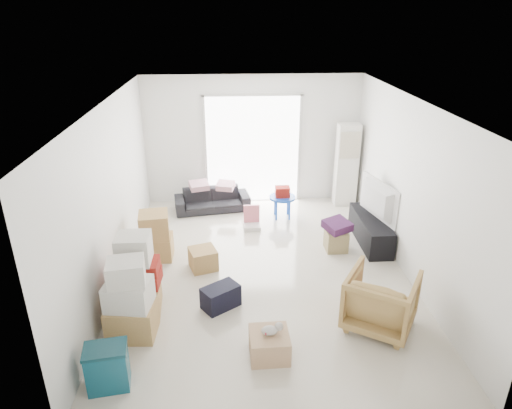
{
  "coord_description": "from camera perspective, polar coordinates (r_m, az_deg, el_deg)",
  "views": [
    {
      "loc": [
        -0.51,
        -6.31,
        3.9
      ],
      "look_at": [
        -0.1,
        0.2,
        1.09
      ],
      "focal_mm": 32.0,
      "sensor_mm": 36.0,
      "label": 1
    }
  ],
  "objects": [
    {
      "name": "sliding_door",
      "position": [
        9.67,
        -0.41,
        7.4
      ],
      "size": [
        2.1,
        0.04,
        2.33
      ],
      "color": "white",
      "rests_on": "room_shell"
    },
    {
      "name": "plush_bunny",
      "position": [
        5.64,
        2.01,
        -15.35
      ],
      "size": [
        0.27,
        0.15,
        0.13
      ],
      "rotation": [
        0.0,
        0.0,
        0.18
      ],
      "color": "#B2ADA8",
      "rests_on": "wood_crate"
    },
    {
      "name": "wood_crate",
      "position": [
        5.77,
        1.67,
        -17.11
      ],
      "size": [
        0.48,
        0.48,
        0.31
      ],
      "primitive_type": "cube",
      "rotation": [
        0.0,
        0.0,
        0.02
      ],
      "color": "tan",
      "rests_on": "room_shell"
    },
    {
      "name": "room_shell",
      "position": [
        6.82,
        0.98,
        1.4
      ],
      "size": [
        4.98,
        6.48,
        3.18
      ],
      "color": "beige",
      "rests_on": "ground"
    },
    {
      "name": "pillow_right",
      "position": [
        9.38,
        -3.85,
        3.08
      ],
      "size": [
        0.41,
        0.36,
        0.12
      ],
      "primitive_type": "cube",
      "rotation": [
        0.0,
        0.0,
        -0.28
      ],
      "color": "#C5909C",
      "rests_on": "sofa"
    },
    {
      "name": "box_stack_b",
      "position": [
        6.51,
        -14.62,
        -8.93
      ],
      "size": [
        0.64,
        0.61,
        1.16
      ],
      "rotation": [
        0.0,
        0.0,
        0.02
      ],
      "color": "tan",
      "rests_on": "room_shell"
    },
    {
      "name": "storage_bins",
      "position": [
        5.57,
        -18.07,
        -18.76
      ],
      "size": [
        0.5,
        0.39,
        0.54
      ],
      "rotation": [
        0.0,
        0.0,
        0.15
      ],
      "color": "#10495C",
      "rests_on": "room_shell"
    },
    {
      "name": "kids_table",
      "position": [
        9.08,
        3.32,
        1.1
      ],
      "size": [
        0.53,
        0.53,
        0.65
      ],
      "rotation": [
        0.0,
        0.0,
        -0.38
      ],
      "color": "blue",
      "rests_on": "room_shell"
    },
    {
      "name": "box_stack_c",
      "position": [
        7.8,
        -12.5,
        -3.93
      ],
      "size": [
        0.55,
        0.53,
        0.82
      ],
      "rotation": [
        0.0,
        0.0,
        0.08
      ],
      "color": "tan",
      "rests_on": "room_shell"
    },
    {
      "name": "duffel_bag",
      "position": [
        6.56,
        -4.44,
        -11.44
      ],
      "size": [
        0.59,
        0.54,
        0.33
      ],
      "primitive_type": "cube",
      "rotation": [
        0.0,
        0.0,
        0.61
      ],
      "color": "black",
      "rests_on": "room_shell"
    },
    {
      "name": "armchair",
      "position": [
        6.27,
        15.39,
        -11.21
      ],
      "size": [
        1.13,
        1.11,
        0.86
      ],
      "primitive_type": "imported",
      "rotation": [
        0.0,
        0.0,
        2.58
      ],
      "color": "tan",
      "rests_on": "room_shell"
    },
    {
      "name": "ac_tower",
      "position": [
        9.77,
        11.24,
        4.85
      ],
      "size": [
        0.45,
        0.3,
        1.75
      ],
      "primitive_type": "cube",
      "color": "white",
      "rests_on": "room_shell"
    },
    {
      "name": "sofa",
      "position": [
        9.52,
        -5.51,
        1.01
      ],
      "size": [
        1.58,
        0.68,
        0.6
      ],
      "primitive_type": "imported",
      "rotation": [
        0.0,
        0.0,
        0.16
      ],
      "color": "black",
      "rests_on": "room_shell"
    },
    {
      "name": "blanket",
      "position": [
        7.97,
        10.1,
        -2.81
      ],
      "size": [
        0.53,
        0.53,
        0.14
      ],
      "primitive_type": "cube",
      "rotation": [
        0.0,
        0.0,
        0.43
      ],
      "color": "#481E4C",
      "rests_on": "ottoman"
    },
    {
      "name": "toy_walker",
      "position": [
        8.77,
        -0.53,
        -2.17
      ],
      "size": [
        0.33,
        0.29,
        0.44
      ],
      "rotation": [
        0.0,
        0.0,
        0.02
      ],
      "color": "silver",
      "rests_on": "room_shell"
    },
    {
      "name": "tv_console",
      "position": [
        8.45,
        14.12,
        -3.09
      ],
      "size": [
        0.43,
        1.43,
        0.48
      ],
      "primitive_type": "cube",
      "color": "black",
      "rests_on": "room_shell"
    },
    {
      "name": "box_stack_a",
      "position": [
        6.08,
        -15.49,
        -11.75
      ],
      "size": [
        0.62,
        0.53,
        1.09
      ],
      "rotation": [
        0.0,
        0.0,
        -0.01
      ],
      "color": "tan",
      "rests_on": "room_shell"
    },
    {
      "name": "ottoman",
      "position": [
        8.09,
        9.98,
        -4.41
      ],
      "size": [
        0.37,
        0.37,
        0.36
      ],
      "primitive_type": "cube",
      "rotation": [
        0.0,
        0.0,
        0.02
      ],
      "color": "#9F8A5C",
      "rests_on": "room_shell"
    },
    {
      "name": "pillow_left",
      "position": [
        9.44,
        -7.16,
        3.08
      ],
      "size": [
        0.45,
        0.4,
        0.12
      ],
      "primitive_type": "cube",
      "rotation": [
        0.0,
        0.0,
        0.28
      ],
      "color": "#C5909C",
      "rests_on": "sofa"
    },
    {
      "name": "loose_box",
      "position": [
        7.48,
        -6.63,
        -6.75
      ],
      "size": [
        0.51,
        0.51,
        0.34
      ],
      "primitive_type": "cube",
      "rotation": [
        0.0,
        0.0,
        0.31
      ],
      "color": "tan",
      "rests_on": "room_shell"
    },
    {
      "name": "television",
      "position": [
        8.32,
        14.33,
        -1.14
      ],
      "size": [
        0.93,
        1.3,
        0.15
      ],
      "primitive_type": "imported",
      "rotation": [
        0.0,
        0.0,
        1.81
      ],
      "color": "black",
      "rests_on": "tv_console"
    }
  ]
}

